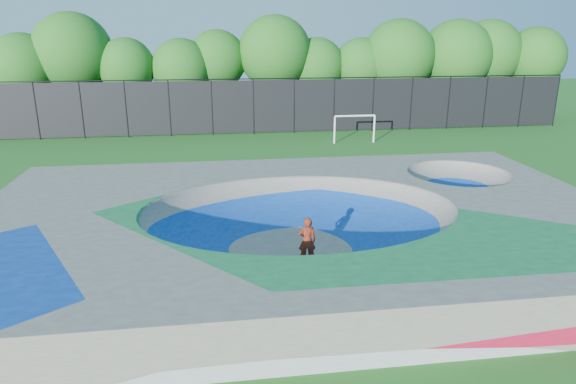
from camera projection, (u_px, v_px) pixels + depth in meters
name	position (u px, v px, depth m)	size (l,w,h in m)	color
ground	(300.00, 247.00, 18.13)	(120.00, 120.00, 0.00)	#1E5F1A
skate_deck	(300.00, 227.00, 17.91)	(22.00, 14.00, 1.50)	gray
skater	(307.00, 241.00, 16.65)	(0.58, 0.38, 1.58)	red
skateboard	(307.00, 262.00, 16.88)	(0.78, 0.22, 0.05)	black
soccer_goal	(355.00, 124.00, 34.59)	(2.87, 0.12, 1.90)	white
fence	(253.00, 105.00, 37.33)	(48.09, 0.09, 4.04)	black
treeline	(273.00, 59.00, 41.07)	(53.75, 6.74, 8.72)	#443322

